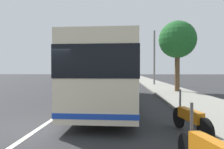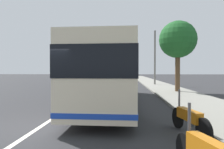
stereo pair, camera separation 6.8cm
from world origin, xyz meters
TOP-DOWN VIEW (x-y plane):
  - ground_plane at (0.00, 0.00)m, footprint 220.00×220.00m
  - sidewalk_curb at (10.00, -7.00)m, footprint 110.00×3.60m
  - lane_divider_line at (10.00, 0.00)m, footprint 110.00×0.16m
  - coach_bus at (5.17, -2.08)m, footprint 12.38×2.72m
  - motorcycle_mid_row at (-0.49, -4.72)m, footprint 2.11×0.51m
  - car_far_distant at (15.84, 1.92)m, footprint 4.44×1.89m
  - car_behind_bus at (25.98, 2.17)m, footprint 4.23×2.05m
  - car_oncoming at (36.31, -1.73)m, footprint 4.54×2.14m
  - car_side_street at (34.53, 1.96)m, footprint 4.64×2.02m
  - roadside_tree_mid_block at (11.01, -7.32)m, footprint 3.17×3.17m
  - utility_pole at (19.97, -6.69)m, footprint 0.24×0.24m

SIDE VIEW (x-z plane):
  - ground_plane at x=0.00m, z-range 0.00..0.00m
  - lane_divider_line at x=10.00m, z-range 0.00..0.01m
  - sidewalk_curb at x=10.00m, z-range 0.00..0.14m
  - motorcycle_mid_row at x=-0.49m, z-range -0.17..1.12m
  - car_oncoming at x=36.31m, z-range -0.04..1.43m
  - car_side_street at x=34.53m, z-range -0.03..1.42m
  - car_far_distant at x=15.84m, z-range -0.02..1.44m
  - car_behind_bus at x=25.98m, z-range -0.05..1.49m
  - coach_bus at x=5.17m, z-range 0.22..3.34m
  - utility_pole at x=19.97m, z-range 0.00..7.16m
  - roadside_tree_mid_block at x=11.01m, z-range 1.45..7.62m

